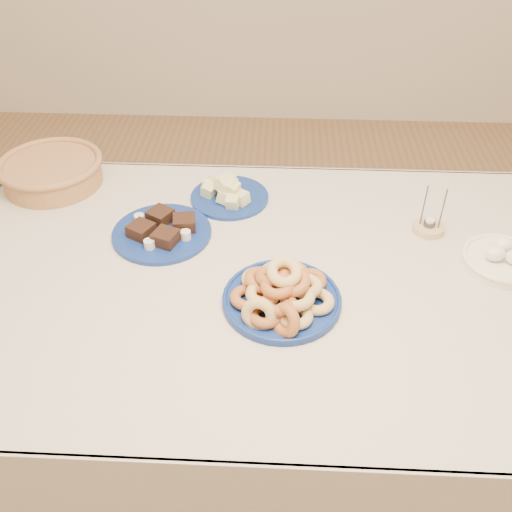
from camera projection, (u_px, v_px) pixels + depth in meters
The scene contains 8 objects.
ground at pixel (257, 437), 1.97m from camera, with size 5.00×5.00×0.00m, color olive.
dining_table at pixel (257, 302), 1.57m from camera, with size 1.71×1.11×0.75m.
donut_platter at pixel (282, 293), 1.39m from camera, with size 0.39×0.39×0.13m.
melon_plate at pixel (227, 194), 1.76m from camera, with size 0.25×0.25×0.08m.
brownie_plate at pixel (162, 231), 1.62m from camera, with size 0.34×0.34×0.05m.
wicker_basket at pixel (52, 171), 1.82m from camera, with size 0.38×0.38×0.09m.
candle_holder at pixel (428, 227), 1.64m from camera, with size 0.11×0.11×0.15m.
egg_bowl at pixel (502, 259), 1.51m from camera, with size 0.21×0.21×0.07m.
Camera 1 is at (0.05, -1.13, 1.73)m, focal length 40.00 mm.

